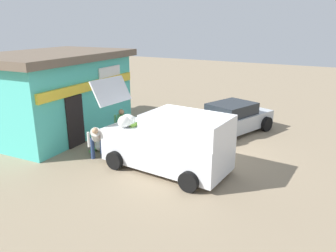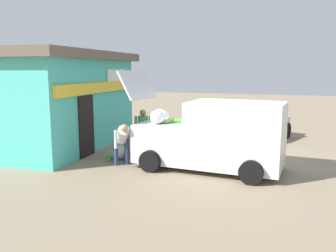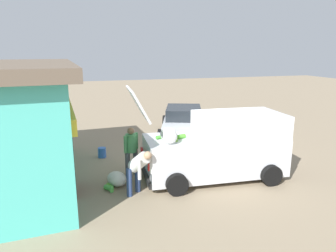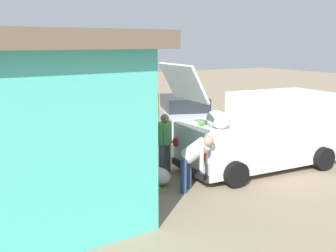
{
  "view_description": "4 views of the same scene",
  "coord_description": "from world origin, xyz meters",
  "views": [
    {
      "loc": [
        -10.41,
        -4.58,
        4.59
      ],
      "look_at": [
        0.03,
        1.27,
        0.8
      ],
      "focal_mm": 34.51,
      "sensor_mm": 36.0,
      "label": 1
    },
    {
      "loc": [
        -11.61,
        -1.97,
        2.84
      ],
      "look_at": [
        -0.87,
        1.87,
        1.01
      ],
      "focal_mm": 37.96,
      "sensor_mm": 36.0,
      "label": 2
    },
    {
      "loc": [
        -9.93,
        4.12,
        3.8
      ],
      "look_at": [
        0.58,
        1.02,
        1.08
      ],
      "focal_mm": 32.85,
      "sensor_mm": 36.0,
      "label": 3
    },
    {
      "loc": [
        -9.4,
        7.45,
        3.27
      ],
      "look_at": [
        0.19,
        1.86,
        0.92
      ],
      "focal_mm": 42.34,
      "sensor_mm": 36.0,
      "label": 4
    }
  ],
  "objects": [
    {
      "name": "storefront_bar",
      "position": [
        -0.8,
        6.38,
        1.77
      ],
      "size": [
        6.76,
        4.76,
        3.47
      ],
      "color": "#4CC6B7",
      "rests_on": "ground_plane"
    },
    {
      "name": "vendor_standing",
      "position": [
        -1.06,
        2.67,
        0.89
      ],
      "size": [
        0.47,
        0.48,
        1.54
      ],
      "color": "#4C4C51",
      "rests_on": "ground_plane"
    },
    {
      "name": "customer_bending",
      "position": [
        -2.46,
        2.73,
        0.8
      ],
      "size": [
        0.72,
        0.7,
        1.31
      ],
      "color": "navy",
      "rests_on": "ground_plane"
    },
    {
      "name": "parked_sedan",
      "position": [
        2.8,
        -0.36,
        0.63
      ],
      "size": [
        4.34,
        3.08,
        1.33
      ],
      "color": "#B2B7BC",
      "rests_on": "ground_plane"
    },
    {
      "name": "unloaded_banana_pile",
      "position": [
        -1.68,
        3.24,
        0.19
      ],
      "size": [
        0.83,
        0.77,
        0.42
      ],
      "color": "silver",
      "rests_on": "ground_plane"
    },
    {
      "name": "delivery_van",
      "position": [
        -1.86,
        0.13,
        0.97
      ],
      "size": [
        2.34,
        4.68,
        2.8
      ],
      "color": "silver",
      "rests_on": "ground_plane"
    },
    {
      "name": "paint_bucket",
      "position": [
        0.9,
        3.43,
        0.18
      ],
      "size": [
        0.29,
        0.29,
        0.36
      ],
      "primitive_type": "cylinder",
      "color": "blue",
      "rests_on": "ground_plane"
    },
    {
      "name": "ground_plane",
      "position": [
        0.0,
        0.0,
        0.0
      ],
      "size": [
        60.0,
        60.0,
        0.0
      ],
      "primitive_type": "plane",
      "color": "gray"
    }
  ]
}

